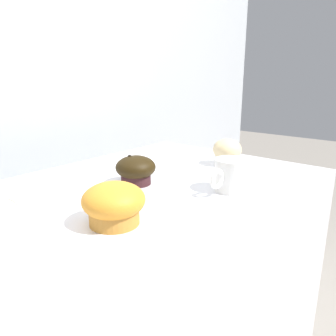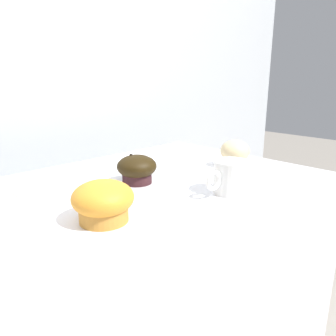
# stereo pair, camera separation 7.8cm
# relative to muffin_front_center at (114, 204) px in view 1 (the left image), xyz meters

# --- Properties ---
(wall_back) EXTENTS (3.20, 0.10, 1.80)m
(wall_back) POSITION_rel_muffin_front_center_xyz_m (0.14, 0.70, -0.05)
(wall_back) COLOR #B2B7BC
(wall_back) RESTS_ON ground
(muffin_front_center) EXTENTS (0.11, 0.11, 0.08)m
(muffin_front_center) POSITION_rel_muffin_front_center_xyz_m (0.00, 0.00, 0.00)
(muffin_front_center) COLOR #C58333
(muffin_front_center) RESTS_ON display_counter
(muffin_back_left) EXTENTS (0.08, 0.08, 0.08)m
(muffin_back_left) POSITION_rel_muffin_front_center_xyz_m (0.49, 0.05, 0.00)
(muffin_back_left) COLOR white
(muffin_back_left) RESTS_ON display_counter
(muffin_back_right) EXTENTS (0.10, 0.10, 0.07)m
(muffin_back_right) POSITION_rel_muffin_front_center_xyz_m (0.19, 0.13, -0.00)
(muffin_back_right) COLOR #361A1E
(muffin_back_right) RESTS_ON display_counter
(coffee_cup) EXTENTS (0.12, 0.08, 0.08)m
(coffee_cup) POSITION_rel_muffin_front_center_xyz_m (0.29, -0.08, 0.00)
(coffee_cup) COLOR white
(coffee_cup) RESTS_ON display_counter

